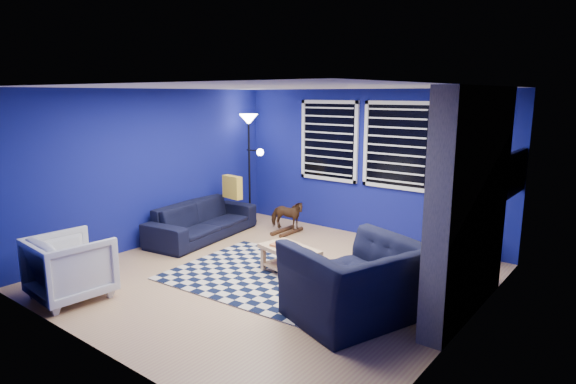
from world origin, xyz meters
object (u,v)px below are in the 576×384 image
object	(u,v)px
armchair_big	(356,282)
floor_lamp	(250,134)
tv	(514,173)
rocking_horse	(287,215)
sofa	(203,220)
armchair_bent	(70,267)
cabinet	(463,244)
coffee_table	(289,255)

from	to	relation	value
armchair_big	floor_lamp	distance (m)	4.50
tv	rocking_horse	world-z (taller)	tv
tv	armchair_big	bearing A→B (deg)	-111.01
sofa	floor_lamp	bearing A→B (deg)	-6.75
armchair_bent	cabinet	distance (m)	5.37
tv	sofa	world-z (taller)	tv
armchair_big	rocking_horse	size ratio (longest dim) A/B	2.16
cabinet	tv	bearing A→B (deg)	0.43
tv	cabinet	distance (m)	1.35
tv	armchair_bent	xyz separation A→B (m)	(-3.92, -4.02, -1.01)
armchair_big	floor_lamp	size ratio (longest dim) A/B	0.65
tv	coffee_table	xyz separation A→B (m)	(-2.30, -1.83, -1.11)
sofa	floor_lamp	xyz separation A→B (m)	(-0.03, 1.25, 1.38)
floor_lamp	sofa	bearing A→B (deg)	-88.76
floor_lamp	rocking_horse	bearing A→B (deg)	-9.10
tv	coffee_table	world-z (taller)	tv
coffee_table	armchair_bent	bearing A→B (deg)	-126.60
coffee_table	floor_lamp	size ratio (longest dim) A/B	0.44
coffee_table	floor_lamp	world-z (taller)	floor_lamp
coffee_table	floor_lamp	distance (m)	3.18
sofa	armchair_bent	bearing A→B (deg)	-174.85
armchair_big	coffee_table	world-z (taller)	armchair_big
armchair_bent	armchair_big	bearing A→B (deg)	-147.30
armchair_bent	coffee_table	bearing A→B (deg)	-121.77
sofa	cabinet	bearing A→B (deg)	-75.57
tv	sofa	distance (m)	4.87
armchair_bent	floor_lamp	distance (m)	4.17
rocking_horse	cabinet	distance (m)	2.96
coffee_table	floor_lamp	xyz separation A→B (m)	(-2.27, 1.73, 1.40)
tv	armchair_big	xyz separation A→B (m)	(-0.94, -2.44, -0.97)
sofa	rocking_horse	xyz separation A→B (m)	(0.98, 1.09, 0.03)
tv	coffee_table	size ratio (longest dim) A/B	1.10
armchair_big	coffee_table	distance (m)	1.50
rocking_horse	floor_lamp	distance (m)	1.69
armchair_bent	coffee_table	xyz separation A→B (m)	(1.62, 2.18, -0.10)
armchair_big	cabinet	bearing A→B (deg)	-166.09
coffee_table	cabinet	size ratio (longest dim) A/B	1.41
coffee_table	sofa	bearing A→B (deg)	167.90
coffee_table	cabinet	distance (m)	2.65
sofa	cabinet	world-z (taller)	sofa
cabinet	coffee_table	bearing A→B (deg)	-107.09
armchair_big	floor_lamp	xyz separation A→B (m)	(-3.64, 2.33, 1.25)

